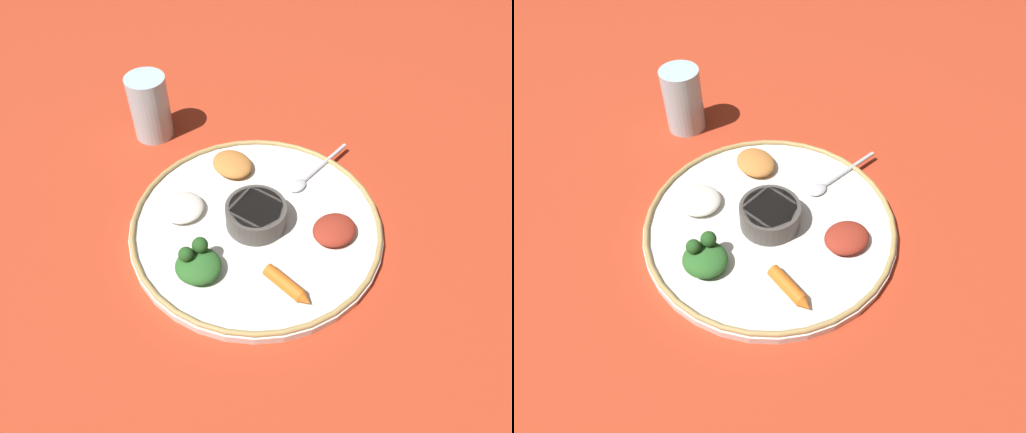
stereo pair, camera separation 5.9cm
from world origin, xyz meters
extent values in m
plane|color=#B7381E|center=(0.00, 0.00, 0.00)|extent=(2.40, 2.40, 0.00)
cylinder|color=white|center=(0.00, 0.00, 0.01)|extent=(0.39, 0.39, 0.01)
torus|color=tan|center=(0.00, 0.00, 0.02)|extent=(0.38, 0.38, 0.01)
cylinder|color=#4C4742|center=(0.00, 0.00, 0.03)|extent=(0.09, 0.09, 0.04)
cylinder|color=#99471E|center=(0.00, 0.00, 0.05)|extent=(0.08, 0.08, 0.01)
ellipsoid|color=silver|center=(0.10, 0.03, 0.02)|extent=(0.04, 0.03, 0.01)
cylinder|color=silver|center=(0.17, 0.05, 0.02)|extent=(0.12, 0.04, 0.01)
ellipsoid|color=#2D6628|center=(-0.12, -0.03, 0.03)|extent=(0.09, 0.09, 0.03)
sphere|color=#23511E|center=(-0.13, -0.02, 0.05)|extent=(0.02, 0.02, 0.02)
sphere|color=#23511E|center=(-0.10, -0.02, 0.05)|extent=(0.02, 0.02, 0.02)
cylinder|color=orange|center=(-0.03, -0.12, 0.02)|extent=(0.03, 0.07, 0.02)
cone|color=orange|center=(-0.02, -0.15, 0.02)|extent=(0.02, 0.02, 0.02)
ellipsoid|color=#C67A38|center=(0.03, 0.12, 0.03)|extent=(0.07, 0.08, 0.02)
ellipsoid|color=silver|center=(-0.08, 0.08, 0.02)|extent=(0.10, 0.10, 0.02)
ellipsoid|color=maroon|center=(0.08, -0.08, 0.03)|extent=(0.07, 0.07, 0.02)
cylinder|color=silver|center=(-0.03, 0.30, 0.06)|extent=(0.07, 0.07, 0.12)
cylinder|color=tan|center=(-0.03, 0.30, 0.02)|extent=(0.06, 0.06, 0.03)
camera|label=1|loc=(-0.25, -0.38, 0.56)|focal=32.58mm
camera|label=2|loc=(-0.20, -0.41, 0.56)|focal=32.58mm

